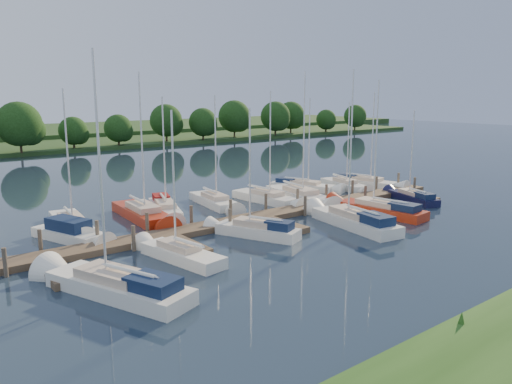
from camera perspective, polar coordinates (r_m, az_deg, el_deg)
ground at (r=32.54m, az=9.14°, el=-5.92°), size 260.00×260.00×0.00m
dock at (r=37.63m, az=0.99°, el=-3.10°), size 40.00×6.00×0.40m
mooring_pilings at (r=38.39m, az=-0.06°, el=-2.19°), size 38.24×2.84×2.00m
far_shore at (r=99.17m, az=-24.48°, el=4.92°), size 180.00×30.00×0.60m
treeline at (r=85.85m, az=-23.37°, el=6.64°), size 145.98×9.87×7.93m
motorboat at (r=35.06m, az=-20.34°, el=-4.62°), size 3.60×6.40×1.81m
sailboat_n_2 at (r=37.97m, az=-20.26°, el=-3.58°), size 2.73×8.17×10.18m
sailboat_n_3 at (r=39.16m, az=-12.71°, el=-2.68°), size 2.62×9.03×11.51m
sailboat_n_4 at (r=40.67m, az=-10.33°, el=-2.01°), size 3.71×7.51×9.64m
sailboat_n_5 at (r=42.96m, az=-4.69°, el=-1.22°), size 2.68×7.68×9.74m
sailboat_n_6 at (r=44.16m, az=1.37°, el=-0.84°), size 2.53×7.95×10.08m
sailboat_n_7 at (r=45.19m, az=5.19°, el=-0.60°), size 3.43×9.41×11.79m
sailboat_n_8 at (r=50.09m, az=5.59°, el=0.60°), size 4.34×7.22×9.38m
sailboat_n_9 at (r=51.14m, az=10.15°, el=0.66°), size 2.87×7.03×9.01m
sailboat_n_10 at (r=53.09m, az=12.57°, el=0.99°), size 3.61×7.90×9.94m
sailboat_s_0 at (r=25.41m, az=-15.93°, el=-10.41°), size 4.92×9.31×11.95m
sailboat_s_1 at (r=29.56m, az=-8.82°, el=-7.12°), size 2.63×7.01×8.99m
sailboat_s_2 at (r=33.77m, az=-0.07°, el=-4.54°), size 3.90×6.70×8.98m
sailboat_s_3 at (r=36.93m, az=10.96°, el=-3.35°), size 3.30×9.15×11.63m
sailboat_s_4 at (r=41.07m, az=13.74°, el=-2.02°), size 2.87×8.65×10.93m
sailboat_s_5 at (r=46.78m, az=17.37°, el=-0.62°), size 3.19×6.50×8.38m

